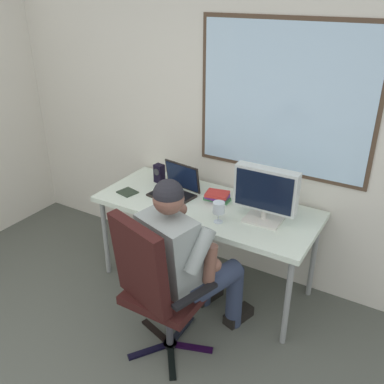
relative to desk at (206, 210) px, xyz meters
name	(u,v)px	position (x,y,z in m)	size (l,w,h in m)	color
wall_rear	(260,123)	(0.22, 0.42, 0.63)	(4.94, 0.08, 2.62)	silver
desk	(206,210)	(0.00, 0.00, 0.00)	(1.71, 0.72, 0.75)	gray
office_chair	(155,282)	(0.10, -0.83, -0.09)	(0.64, 0.62, 1.07)	black
person_seated	(186,257)	(0.17, -0.57, -0.03)	(0.66, 0.85, 1.26)	#2C354F
crt_monitor	(266,191)	(0.47, 0.00, 0.28)	(0.45, 0.21, 0.40)	beige
laptop	(176,187)	(-0.29, 0.04, 0.12)	(0.37, 0.33, 0.24)	black
wine_glass	(219,209)	(0.21, -0.19, 0.16)	(0.09, 0.09, 0.16)	silver
desk_speaker	(159,173)	(-0.54, 0.15, 0.13)	(0.09, 0.08, 0.16)	black
book_stack	(217,196)	(0.04, 0.10, 0.09)	(0.21, 0.17, 0.07)	#3E884C
cd_case	(128,192)	(-0.65, -0.15, 0.06)	(0.17, 0.15, 0.01)	#243124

